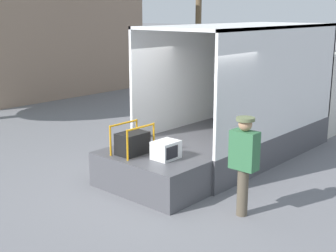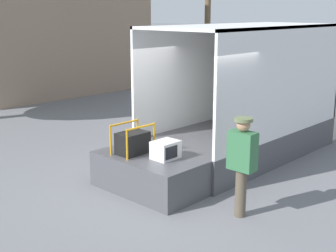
{
  "view_description": "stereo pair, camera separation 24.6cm",
  "coord_description": "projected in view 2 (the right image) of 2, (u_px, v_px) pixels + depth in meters",
  "views": [
    {
      "loc": [
        -6.39,
        -5.67,
        3.25
      ],
      "look_at": [
        -0.27,
        -0.2,
        1.21
      ],
      "focal_mm": 50.0,
      "sensor_mm": 36.0,
      "label": 1
    },
    {
      "loc": [
        -6.22,
        -5.85,
        3.25
      ],
      "look_at": [
        -0.27,
        -0.2,
        1.21
      ],
      "focal_mm": 50.0,
      "sensor_mm": 36.0,
      "label": 2
    }
  ],
  "objects": [
    {
      "name": "worker_person",
      "position": [
        242.0,
        157.0,
        7.35
      ],
      "size": [
        0.29,
        0.44,
        1.63
      ],
      "color": "brown",
      "rests_on": "ground"
    },
    {
      "name": "ground_plane",
      "position": [
        170.0,
        182.0,
        9.07
      ],
      "size": [
        160.0,
        160.0,
        0.0
      ],
      "primitive_type": "plane",
      "color": "slate"
    },
    {
      "name": "tailgate_deck",
      "position": [
        149.0,
        173.0,
        8.59
      ],
      "size": [
        1.14,
        2.04,
        0.66
      ],
      "primitive_type": "cube",
      "color": "#4C4C51",
      "rests_on": "ground"
    },
    {
      "name": "microwave",
      "position": [
        166.0,
        150.0,
        8.35
      ],
      "size": [
        0.46,
        0.38,
        0.32
      ],
      "color": "white",
      "rests_on": "tailgate_deck"
    },
    {
      "name": "box_truck",
      "position": [
        279.0,
        107.0,
        11.65
      ],
      "size": [
        6.66,
        2.14,
        2.94
      ],
      "color": "silver",
      "rests_on": "ground"
    },
    {
      "name": "portable_generator",
      "position": [
        133.0,
        142.0,
        8.64
      ],
      "size": [
        0.71,
        0.48,
        0.56
      ],
      "color": "black",
      "rests_on": "tailgate_deck"
    }
  ]
}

